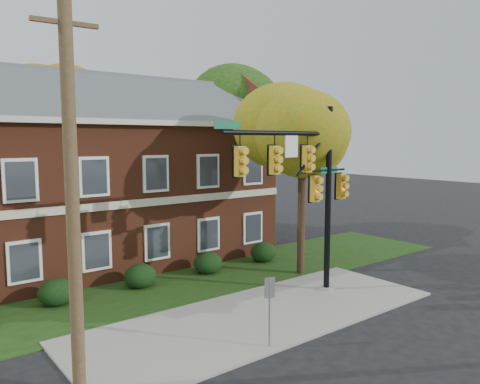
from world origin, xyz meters
TOP-DOWN VIEW (x-y plane):
  - ground at (0.00, 0.00)m, footprint 120.00×120.00m
  - sidewalk at (0.00, 1.00)m, footprint 14.00×5.00m
  - grass_strip at (0.00, 6.00)m, footprint 30.00×6.00m
  - apartment_building at (-2.00, 11.95)m, footprint 18.80×8.80m
  - hedge_left at (-5.50, 6.70)m, footprint 1.40×1.26m
  - hedge_center at (-2.00, 6.70)m, footprint 1.40×1.26m
  - hedge_right at (1.50, 6.70)m, footprint 1.40×1.26m
  - hedge_far_right at (5.00, 6.70)m, footprint 1.40×1.26m
  - tree_near_right at (5.22, 3.87)m, footprint 4.50×4.25m
  - tree_right_rear at (9.31, 12.81)m, footprint 6.30×5.95m
  - tree_far_rear at (-0.66, 19.79)m, footprint 6.84×6.46m
  - traffic_signal at (2.62, 1.46)m, footprint 6.89×0.62m
  - utility_pole at (-7.00, -0.13)m, footprint 1.52×0.35m
  - sign_post at (-1.56, -1.14)m, footprint 0.32×0.14m

SIDE VIEW (x-z plane):
  - ground at x=0.00m, z-range 0.00..0.00m
  - grass_strip at x=0.00m, z-range 0.00..0.04m
  - sidewalk at x=0.00m, z-range 0.00..0.08m
  - hedge_left at x=-5.50m, z-range 0.00..1.05m
  - hedge_center at x=-2.00m, z-range 0.00..1.05m
  - hedge_right at x=1.50m, z-range 0.00..1.05m
  - hedge_far_right at x=5.00m, z-range 0.00..1.05m
  - sign_post at x=-1.56m, z-range 0.40..2.63m
  - traffic_signal at x=2.62m, z-range 0.93..8.62m
  - utility_pole at x=-7.00m, z-range 0.07..9.85m
  - apartment_building at x=-2.00m, z-range 0.12..9.86m
  - tree_near_right at x=5.22m, z-range 2.38..10.96m
  - tree_right_rear at x=9.31m, z-range 2.81..13.43m
  - tree_far_rear at x=-0.66m, z-range 3.08..14.60m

